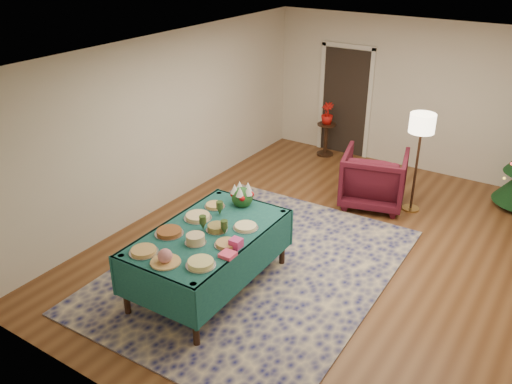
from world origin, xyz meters
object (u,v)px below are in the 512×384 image
Objects in this scene: armchair at (374,176)px; floor_lamp at (422,129)px; buffet_table at (208,243)px; potted_plant at (327,118)px; side_table at (326,140)px; gift_box at (236,243)px.

floor_lamp is (0.60, 0.16, 0.85)m from armchair.
armchair is (0.80, 3.26, -0.14)m from buffet_table.
buffet_table is 4.85m from potted_plant.
buffet_table is 3.77m from floor_lamp.
floor_lamp is 2.47× the size of side_table.
armchair is 2.21m from side_table.
armchair is 2.39× the size of potted_plant.
floor_lamp reaches higher than buffet_table.
potted_plant is at bearing 99.60° from buffet_table.
gift_box is 5.08m from side_table.
armchair is at bearing 84.67° from gift_box.
floor_lamp is 3.81× the size of potted_plant.
buffet_table is 16.28× the size of gift_box.
armchair is at bearing 76.28° from buffet_table.
gift_box is at bearing -75.20° from potted_plant.
gift_box reaches higher than side_table.
gift_box is at bearing -12.36° from buffet_table.
buffet_table reaches higher than side_table.
potted_plant is at bearing -58.39° from armchair.
potted_plant reaches higher than buffet_table.
potted_plant is (-0.81, 4.78, 0.12)m from buffet_table.
armchair is 0.63× the size of floor_lamp.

